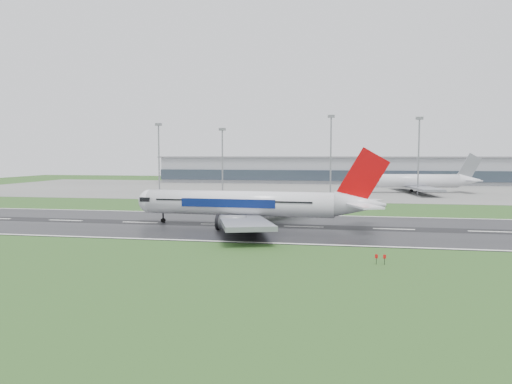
# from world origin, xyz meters

# --- Properties ---
(ground) EXTENTS (520.00, 520.00, 0.00)m
(ground) POSITION_xyz_m (0.00, 0.00, 0.00)
(ground) COLOR #23481A
(ground) RESTS_ON ground
(runway) EXTENTS (400.00, 45.00, 0.10)m
(runway) POSITION_xyz_m (0.00, 0.00, 0.05)
(runway) COLOR black
(runway) RESTS_ON ground
(apron) EXTENTS (400.00, 130.00, 0.08)m
(apron) POSITION_xyz_m (0.00, 125.00, 0.04)
(apron) COLOR slate
(apron) RESTS_ON ground
(terminal) EXTENTS (240.00, 36.00, 15.00)m
(terminal) POSITION_xyz_m (0.00, 185.00, 7.50)
(terminal) COLOR gray
(terminal) RESTS_ON ground
(main_airliner) EXTENTS (61.21, 58.54, 17.32)m
(main_airliner) POSITION_xyz_m (-31.16, -0.08, 8.76)
(main_airliner) COLOR white
(main_airliner) RESTS_ON runway
(parked_airliner) EXTENTS (64.27, 60.97, 16.71)m
(parked_airliner) POSITION_xyz_m (18.90, 110.16, 8.43)
(parked_airliner) COLOR silver
(parked_airliner) RESTS_ON apron
(floodmast_0) EXTENTS (0.64, 0.64, 29.91)m
(floodmast_0) POSITION_xyz_m (-94.70, 100.00, 14.96)
(floodmast_0) COLOR gray
(floodmast_0) RESTS_ON ground
(floodmast_1) EXTENTS (0.64, 0.64, 27.45)m
(floodmast_1) POSITION_xyz_m (-64.74, 100.00, 13.72)
(floodmast_1) COLOR gray
(floodmast_1) RESTS_ON ground
(floodmast_2) EXTENTS (0.64, 0.64, 32.46)m
(floodmast_2) POSITION_xyz_m (-16.81, 100.00, 16.23)
(floodmast_2) COLOR gray
(floodmast_2) RESTS_ON ground
(floodmast_3) EXTENTS (0.64, 0.64, 31.15)m
(floodmast_3) POSITION_xyz_m (19.31, 100.00, 15.57)
(floodmast_3) COLOR gray
(floodmast_3) RESTS_ON ground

